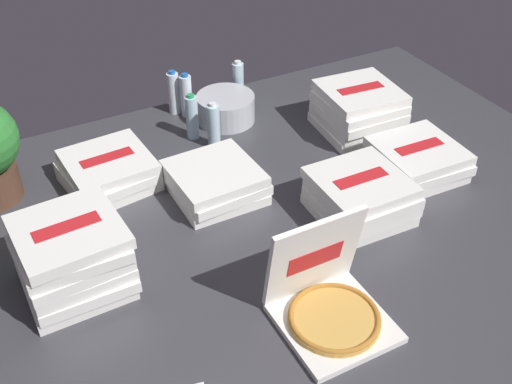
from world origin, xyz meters
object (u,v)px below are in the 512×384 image
(water_bottle_1, at_px, (238,82))
(water_bottle_3, at_px, (192,117))
(pizza_stack_right_far, at_px, (108,172))
(water_bottle_0, at_px, (186,96))
(pizza_stack_left_mid, at_px, (73,257))
(pizza_stack_center_far, at_px, (215,182))
(open_pizza_box, at_px, (328,302))
(pizza_stack_right_near, at_px, (361,197))
(water_bottle_2, at_px, (174,93))
(water_bottle_4, at_px, (214,126))
(pizza_stack_left_far, at_px, (358,110))
(pizza_stack_center_near, at_px, (417,160))
(ice_bucket, at_px, (226,108))

(water_bottle_1, relative_size, water_bottle_3, 1.00)
(pizza_stack_right_far, relative_size, water_bottle_0, 1.71)
(pizza_stack_left_mid, bearing_deg, pizza_stack_center_far, 20.90)
(open_pizza_box, distance_m, pizza_stack_center_far, 0.83)
(water_bottle_0, relative_size, water_bottle_3, 1.00)
(pizza_stack_right_near, distance_m, water_bottle_3, 0.97)
(water_bottle_2, height_order, water_bottle_4, same)
(pizza_stack_center_far, bearing_deg, pizza_stack_left_far, 10.40)
(pizza_stack_right_near, height_order, water_bottle_0, water_bottle_0)
(pizza_stack_right_near, height_order, water_bottle_3, water_bottle_3)
(pizza_stack_center_near, xyz_separation_m, water_bottle_3, (-0.79, 0.76, 0.05))
(pizza_stack_left_far, height_order, water_bottle_2, water_bottle_2)
(pizza_stack_right_far, relative_size, pizza_stack_center_far, 1.07)
(pizza_stack_right_far, height_order, pizza_stack_center_near, same)
(pizza_stack_left_far, relative_size, water_bottle_2, 1.66)
(water_bottle_3, height_order, water_bottle_4, same)
(pizza_stack_left_mid, relative_size, pizza_stack_center_far, 1.02)
(water_bottle_2, bearing_deg, pizza_stack_right_far, -137.22)
(pizza_stack_center_near, xyz_separation_m, water_bottle_2, (-0.78, 1.04, 0.05))
(pizza_stack_center_near, relative_size, ice_bucket, 1.31)
(water_bottle_0, relative_size, water_bottle_4, 1.00)
(water_bottle_0, bearing_deg, pizza_stack_center_near, -53.30)
(pizza_stack_right_near, xyz_separation_m, water_bottle_0, (-0.32, 1.11, 0.02))
(pizza_stack_left_far, height_order, ice_bucket, pizza_stack_left_far)
(pizza_stack_right_far, bearing_deg, water_bottle_0, 36.49)
(pizza_stack_right_far, height_order, water_bottle_1, water_bottle_1)
(open_pizza_box, xyz_separation_m, pizza_stack_center_far, (-0.05, 0.83, -0.01))
(pizza_stack_left_mid, relative_size, water_bottle_1, 1.64)
(pizza_stack_right_near, bearing_deg, pizza_stack_left_far, 55.65)
(pizza_stack_right_near, relative_size, pizza_stack_center_near, 0.96)
(pizza_stack_left_mid, xyz_separation_m, pizza_stack_left_far, (1.55, 0.42, -0.02))
(ice_bucket, height_order, water_bottle_2, water_bottle_2)
(pizza_stack_left_mid, xyz_separation_m, water_bottle_3, (0.79, 0.75, -0.02))
(pizza_stack_center_far, relative_size, water_bottle_3, 1.60)
(ice_bucket, bearing_deg, water_bottle_4, -128.60)
(pizza_stack_left_mid, height_order, pizza_stack_right_near, pizza_stack_left_mid)
(pizza_stack_center_near, height_order, water_bottle_2, water_bottle_2)
(open_pizza_box, relative_size, water_bottle_2, 1.60)
(pizza_stack_center_near, bearing_deg, water_bottle_4, 138.93)
(ice_bucket, bearing_deg, pizza_stack_right_far, -159.47)
(pizza_stack_left_far, height_order, water_bottle_3, water_bottle_3)
(pizza_stack_left_far, xyz_separation_m, water_bottle_2, (-0.75, 0.60, -0.00))
(pizza_stack_left_mid, distance_m, pizza_stack_center_far, 0.74)
(pizza_stack_right_near, xyz_separation_m, pizza_stack_center_far, (-0.48, 0.41, -0.02))
(water_bottle_0, distance_m, water_bottle_3, 0.22)
(water_bottle_0, relative_size, water_bottle_2, 1.00)
(pizza_stack_center_far, distance_m, water_bottle_4, 0.40)
(pizza_stack_right_near, distance_m, ice_bucket, 0.98)
(pizza_stack_right_near, xyz_separation_m, water_bottle_2, (-0.36, 1.17, 0.02))
(open_pizza_box, relative_size, water_bottle_1, 1.60)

